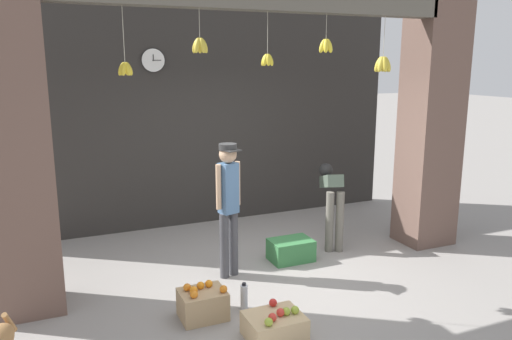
{
  "coord_description": "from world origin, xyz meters",
  "views": [
    {
      "loc": [
        -2.34,
        -5.1,
        2.55
      ],
      "look_at": [
        0.0,
        0.36,
        1.27
      ],
      "focal_mm": 35.0,
      "sensor_mm": 36.0,
      "label": 1
    }
  ],
  "objects_px": {
    "produce_box_green": "(291,250)",
    "wall_clock": "(153,60)",
    "water_bottle": "(244,297)",
    "shopkeeper": "(228,200)",
    "worker_stooping": "(332,195)",
    "fruit_crate_apples": "(275,326)",
    "fruit_crate_oranges": "(203,303)"
  },
  "relations": [
    {
      "from": "fruit_crate_apples",
      "to": "water_bottle",
      "type": "bearing_deg",
      "value": 94.8
    },
    {
      "from": "fruit_crate_apples",
      "to": "worker_stooping",
      "type": "bearing_deg",
      "value": 47.03
    },
    {
      "from": "worker_stooping",
      "to": "water_bottle",
      "type": "distance_m",
      "value": 2.31
    },
    {
      "from": "water_bottle",
      "to": "wall_clock",
      "type": "distance_m",
      "value": 3.86
    },
    {
      "from": "wall_clock",
      "to": "worker_stooping",
      "type": "bearing_deg",
      "value": -39.44
    },
    {
      "from": "produce_box_green",
      "to": "wall_clock",
      "type": "xyz_separation_m",
      "value": [
        -1.3,
        1.99,
        2.45
      ]
    },
    {
      "from": "wall_clock",
      "to": "fruit_crate_oranges",
      "type": "bearing_deg",
      "value": -94.27
    },
    {
      "from": "water_bottle",
      "to": "fruit_crate_apples",
      "type": "bearing_deg",
      "value": -85.2
    },
    {
      "from": "shopkeeper",
      "to": "water_bottle",
      "type": "xyz_separation_m",
      "value": [
        -0.15,
        -0.85,
        -0.82
      ]
    },
    {
      "from": "shopkeeper",
      "to": "produce_box_green",
      "type": "height_order",
      "value": "shopkeeper"
    },
    {
      "from": "shopkeeper",
      "to": "fruit_crate_oranges",
      "type": "height_order",
      "value": "shopkeeper"
    },
    {
      "from": "fruit_crate_apples",
      "to": "wall_clock",
      "type": "distance_m",
      "value": 4.39
    },
    {
      "from": "fruit_crate_apples",
      "to": "produce_box_green",
      "type": "distance_m",
      "value": 1.92
    },
    {
      "from": "fruit_crate_apples",
      "to": "wall_clock",
      "type": "bearing_deg",
      "value": 94.56
    },
    {
      "from": "produce_box_green",
      "to": "water_bottle",
      "type": "relative_size",
      "value": 1.89
    },
    {
      "from": "shopkeeper",
      "to": "worker_stooping",
      "type": "bearing_deg",
      "value": 176.88
    },
    {
      "from": "water_bottle",
      "to": "fruit_crate_oranges",
      "type": "bearing_deg",
      "value": -179.32
    },
    {
      "from": "worker_stooping",
      "to": "wall_clock",
      "type": "distance_m",
      "value": 3.26
    },
    {
      "from": "fruit_crate_oranges",
      "to": "produce_box_green",
      "type": "xyz_separation_m",
      "value": [
        1.52,
        1.0,
        -0.01
      ]
    },
    {
      "from": "water_bottle",
      "to": "wall_clock",
      "type": "relative_size",
      "value": 0.82
    },
    {
      "from": "shopkeeper",
      "to": "fruit_crate_oranges",
      "type": "relative_size",
      "value": 3.55
    },
    {
      "from": "shopkeeper",
      "to": "fruit_crate_apples",
      "type": "distance_m",
      "value": 1.71
    },
    {
      "from": "water_bottle",
      "to": "worker_stooping",
      "type": "bearing_deg",
      "value": 34.77
    },
    {
      "from": "produce_box_green",
      "to": "water_bottle",
      "type": "height_order",
      "value": "water_bottle"
    },
    {
      "from": "produce_box_green",
      "to": "wall_clock",
      "type": "bearing_deg",
      "value": 123.12
    },
    {
      "from": "fruit_crate_oranges",
      "to": "wall_clock",
      "type": "relative_size",
      "value": 1.3
    },
    {
      "from": "fruit_crate_apples",
      "to": "produce_box_green",
      "type": "bearing_deg",
      "value": 58.29
    },
    {
      "from": "produce_box_green",
      "to": "worker_stooping",
      "type": "bearing_deg",
      "value": 20.03
    },
    {
      "from": "produce_box_green",
      "to": "wall_clock",
      "type": "relative_size",
      "value": 1.56
    },
    {
      "from": "produce_box_green",
      "to": "water_bottle",
      "type": "distance_m",
      "value": 1.45
    },
    {
      "from": "fruit_crate_oranges",
      "to": "produce_box_green",
      "type": "bearing_deg",
      "value": 33.3
    },
    {
      "from": "worker_stooping",
      "to": "produce_box_green",
      "type": "relative_size",
      "value": 1.99
    }
  ]
}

